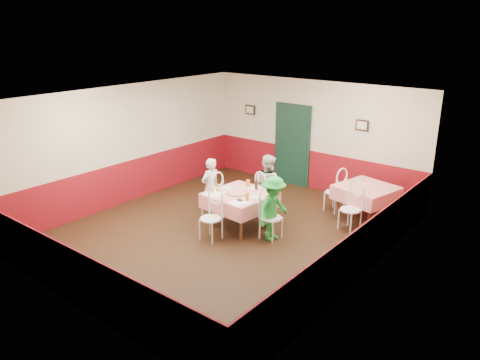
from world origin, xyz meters
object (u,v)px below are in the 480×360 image
Objects in this scene: chair_second_a at (335,192)px; chair_right at (271,218)px; glass_a at (218,188)px; beer_bottle at (256,185)px; chair_near at (211,219)px; chair_far at (266,197)px; main_table at (240,210)px; wallet at (240,200)px; chair_second_b at (350,210)px; glass_c at (248,183)px; diner_right at (273,209)px; glass_b at (247,197)px; diner_left at (210,187)px; diner_far at (268,185)px; pizza at (238,193)px; chair_left at (212,197)px; second_table at (365,203)px.

chair_right is at bearing 4.95° from chair_second_a.
chair_right is 6.16× the size of glass_a.
beer_bottle is at bearing -18.10° from chair_second_a.
chair_near is 1.00× the size of chair_second_a.
chair_far is at bearing 82.35° from chair_near.
wallet is (0.26, -0.34, 0.40)m from main_table.
chair_second_b is 8.18× the size of wallet.
diner_right reaches higher than glass_c.
main_table is 1.36× the size of chair_near.
chair_far is at bearing 105.61° from glass_b.
diner_left reaches higher than chair_second_a.
chair_second_b is 0.64× the size of diner_far.
wallet is (0.37, -0.75, -0.07)m from glass_c.
chair_far reaches higher than pizza.
chair_second_b reaches higher than wallet.
beer_bottle is (0.99, 0.31, 0.43)m from chair_left.
chair_far is at bearing 92.42° from diner_far.
diner_left reaches higher than beer_bottle.
second_table is 2.19m from chair_far.
chair_near is 1.26m from diner_left.
chair_second_a is at bearing 147.87° from chair_second_b.
chair_right is 1.00× the size of chair_second_b.
second_table is 3.38m from chair_left.
beer_bottle is at bearing -136.36° from second_table.
diner_far is at bearing 103.43° from wallet.
second_table is at bearing 52.92° from chair_near.
chair_near is 2.00× the size of pizza.
second_table is at bearing 39.25° from glass_c.
chair_right is at bearing 29.16° from wallet.
beer_bottle reaches higher than glass_b.
diner_left is (-2.79, -1.23, 0.22)m from chair_second_b.
chair_second_b is (1.05, 1.37, 0.00)m from chair_right.
second_table is 3.27m from glass_a.
diner_left is (-0.05, 0.00, 0.22)m from chair_left.
diner_right is (1.74, -0.14, 0.21)m from chair_left.
diner_left is at bearing 175.36° from main_table.
glass_b reaches higher than pizza.
beer_bottle is (0.07, -0.47, 0.43)m from chair_far.
beer_bottle is 0.18× the size of diner_right.
chair_right is 0.64× the size of diner_far.
chair_right is 0.22m from diner_right.
second_table is 7.19× the size of glass_c.
chair_near is (-0.07, -0.85, 0.08)m from main_table.
diner_far is (-0.77, 0.97, 0.26)m from chair_right.
glass_c is (-0.11, 0.42, 0.46)m from main_table.
chair_second_a is at bearing 52.58° from glass_c.
diner_far reaches higher than glass_b.
pizza is at bearing -79.61° from glass_c.
chair_left is 1.00× the size of chair_far.
glass_c is (-0.04, 1.27, 0.39)m from chair_near.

